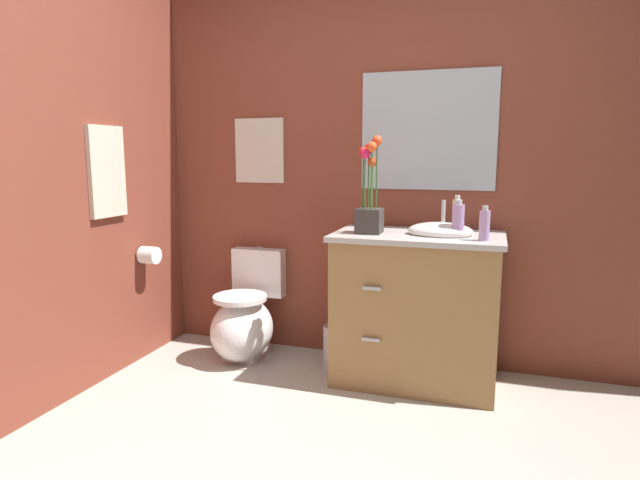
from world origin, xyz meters
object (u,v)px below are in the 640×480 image
at_px(hand_wash_bottle, 484,225).
at_px(trash_bin, 338,347).
at_px(vanity_cabinet, 416,307).
at_px(flower_vase, 369,201).
at_px(lotion_bottle, 458,220).
at_px(toilet, 245,321).
at_px(toilet_paper_roll, 149,255).
at_px(wall_mirror, 428,131).
at_px(wall_poster, 259,151).
at_px(hanging_towel, 107,172).
at_px(soap_bottle, 457,216).

xyz_separation_m(hand_wash_bottle, trash_bin, (-0.83, 0.17, -0.82)).
relative_size(vanity_cabinet, hand_wash_bottle, 5.81).
bearing_deg(flower_vase, lotion_bottle, -0.11).
xyz_separation_m(toilet, flower_vase, (0.83, -0.09, 0.81)).
distance_m(flower_vase, toilet_paper_roll, 1.45).
bearing_deg(toilet_paper_roll, toilet, 19.22).
xyz_separation_m(toilet, wall_mirror, (1.10, 0.27, 1.21)).
relative_size(lotion_bottle, wall_poster, 0.47).
xyz_separation_m(lotion_bottle, hanging_towel, (-1.94, -0.38, 0.25)).
height_order(vanity_cabinet, flower_vase, flower_vase).
bearing_deg(vanity_cabinet, soap_bottle, 16.67).
xyz_separation_m(flower_vase, wall_poster, (-0.83, 0.35, 0.28)).
bearing_deg(lotion_bottle, soap_bottle, 97.17).
bearing_deg(lotion_bottle, vanity_cabinet, 164.02).
bearing_deg(hanging_towel, toilet_paper_roll, 78.74).
xyz_separation_m(toilet, toilet_paper_roll, (-0.56, -0.20, 0.44)).
height_order(lotion_bottle, hand_wash_bottle, lotion_bottle).
xyz_separation_m(vanity_cabinet, toilet_paper_roll, (-1.67, -0.17, 0.23)).
bearing_deg(lotion_bottle, flower_vase, 179.89).
relative_size(toilet, trash_bin, 2.54).
xyz_separation_m(soap_bottle, toilet_paper_roll, (-1.87, -0.23, -0.29)).
distance_m(lotion_bottle, toilet_paper_roll, 1.91).
height_order(flower_vase, lotion_bottle, flower_vase).
xyz_separation_m(trash_bin, wall_poster, (-0.62, 0.26, 1.20)).
bearing_deg(hand_wash_bottle, toilet, 173.53).
height_order(vanity_cabinet, hand_wash_bottle, same).
xyz_separation_m(lotion_bottle, wall_mirror, (-0.22, 0.36, 0.49)).
distance_m(lotion_bottle, hanging_towel, 1.99).
height_order(soap_bottle, hanging_towel, hanging_towel).
height_order(toilet, wall_poster, wall_poster).
bearing_deg(wall_mirror, wall_poster, 180.00).
relative_size(hanging_towel, toilet_paper_roll, 4.73).
bearing_deg(toilet, hanging_towel, -142.61).
distance_m(hand_wash_bottle, hanging_towel, 2.11).
xyz_separation_m(hand_wash_bottle, wall_mirror, (-0.36, 0.43, 0.50)).
xyz_separation_m(soap_bottle, hand_wash_bottle, (0.15, -0.20, -0.02)).
relative_size(flower_vase, toilet_paper_roll, 4.95).
relative_size(hand_wash_bottle, wall_mirror, 0.23).
bearing_deg(hanging_towel, vanity_cabinet, 14.52).
relative_size(wall_poster, toilet_paper_roll, 3.84).
xyz_separation_m(soap_bottle, wall_poster, (-1.30, 0.23, 0.37)).
bearing_deg(lotion_bottle, wall_poster, 164.91).
relative_size(hand_wash_bottle, trash_bin, 0.66).
distance_m(vanity_cabinet, soap_bottle, 0.56).
bearing_deg(lotion_bottle, hanging_towel, -168.77).
relative_size(toilet, hand_wash_bottle, 3.82).
bearing_deg(trash_bin, toilet_paper_roll, -170.31).
bearing_deg(toilet, wall_poster, 90.00).
height_order(flower_vase, soap_bottle, flower_vase).
xyz_separation_m(flower_vase, toilet_paper_roll, (-1.40, -0.11, -0.37)).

